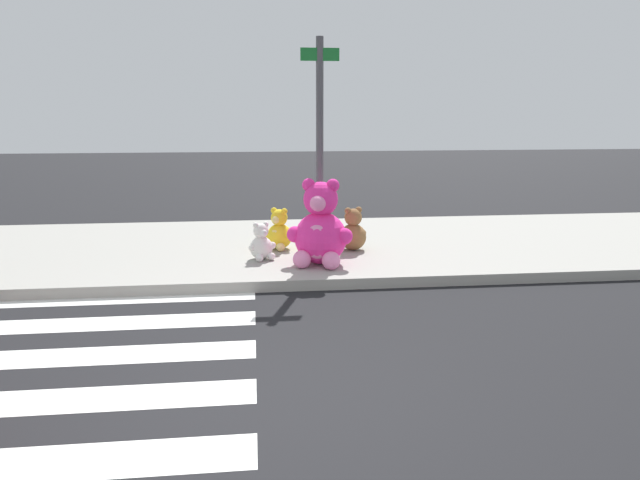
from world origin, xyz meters
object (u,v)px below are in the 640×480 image
object	(u,v)px
plush_pink_large	(320,230)
plush_white	(262,244)
plush_yellow	(279,233)
plush_brown	(352,233)
sign_pole	(320,143)

from	to	relation	value
plush_pink_large	plush_white	size ratio (longest dim) A/B	2.19
plush_yellow	plush_brown	world-z (taller)	plush_brown
plush_yellow	plush_brown	bearing A→B (deg)	-8.96
plush_brown	plush_white	bearing A→B (deg)	-162.22
sign_pole	plush_brown	world-z (taller)	sign_pole
plush_yellow	plush_white	world-z (taller)	plush_yellow
plush_pink_large	plush_yellow	world-z (taller)	plush_pink_large
plush_pink_large	plush_brown	world-z (taller)	plush_pink_large
sign_pole	plush_brown	xyz separation A→B (m)	(0.55, 0.25, -1.42)
sign_pole	plush_pink_large	world-z (taller)	sign_pole
plush_pink_large	plush_brown	size ratio (longest dim) A/B	1.79
sign_pole	plush_pink_large	bearing A→B (deg)	-95.79
plush_yellow	plush_brown	distance (m)	1.17
plush_white	plush_brown	bearing A→B (deg)	17.78
sign_pole	plush_pink_large	size ratio (longest dim) A/B	2.60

